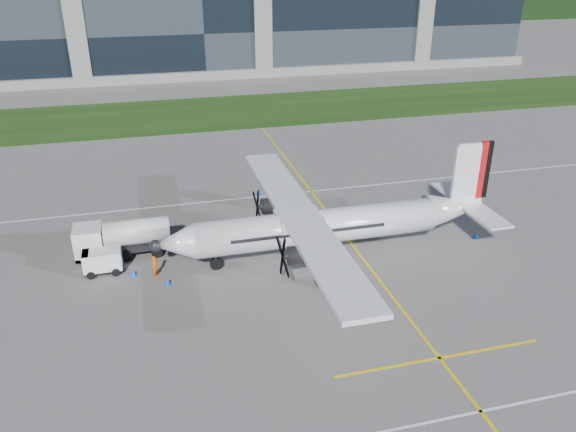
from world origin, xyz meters
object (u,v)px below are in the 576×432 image
at_px(baggage_tug, 103,262).
at_px(ground_crew_person, 155,265).
at_px(fuel_tanker_truck, 116,239).
at_px(safety_cone_nose_port, 168,281).
at_px(safety_cone_fwd, 133,273).
at_px(safety_cone_tail, 476,235).
at_px(turboprop_aircraft, 330,207).
at_px(safety_cone_stbdwing, 259,192).

relative_size(baggage_tug, ground_crew_person, 1.49).
relative_size(fuel_tanker_truck, safety_cone_nose_port, 14.00).
bearing_deg(safety_cone_fwd, fuel_tanker_truck, 107.52).
relative_size(safety_cone_tail, safety_cone_fwd, 1.00).
distance_m(turboprop_aircraft, ground_crew_person, 12.53).
height_order(turboprop_aircraft, fuel_tanker_truck, turboprop_aircraft).
distance_m(turboprop_aircraft, baggage_tug, 15.94).
bearing_deg(safety_cone_nose_port, ground_crew_person, 121.45).
bearing_deg(safety_cone_nose_port, safety_cone_fwd, 142.96).
xyz_separation_m(ground_crew_person, safety_cone_nose_port, (0.72, -1.18, -0.65)).
relative_size(fuel_tanker_truck, ground_crew_person, 3.89).
bearing_deg(safety_cone_nose_port, turboprop_aircraft, 5.79).
bearing_deg(safety_cone_fwd, turboprop_aircraft, -2.04).
relative_size(turboprop_aircraft, fuel_tanker_truck, 3.61).
height_order(fuel_tanker_truck, ground_crew_person, fuel_tanker_truck).
bearing_deg(ground_crew_person, safety_cone_fwd, 98.91).
relative_size(baggage_tug, safety_cone_nose_port, 5.36).
distance_m(baggage_tug, safety_cone_nose_port, 4.95).
height_order(baggage_tug, ground_crew_person, ground_crew_person).
distance_m(fuel_tanker_truck, baggage_tug, 2.41).
xyz_separation_m(fuel_tanker_truck, safety_cone_fwd, (1.03, -3.25, -1.06)).
xyz_separation_m(turboprop_aircraft, fuel_tanker_truck, (-14.69, 3.74, -2.48)).
distance_m(fuel_tanker_truck, safety_cone_nose_port, 5.96).
xyz_separation_m(safety_cone_stbdwing, safety_cone_fwd, (-11.07, -11.74, 0.00)).
xyz_separation_m(turboprop_aircraft, safety_cone_stbdwing, (-2.59, 12.22, -3.54)).
distance_m(ground_crew_person, safety_cone_tail, 23.85).
height_order(safety_cone_stbdwing, safety_cone_fwd, same).
relative_size(fuel_tanker_truck, safety_cone_tail, 14.00).
height_order(turboprop_aircraft, safety_cone_nose_port, turboprop_aircraft).
distance_m(safety_cone_stbdwing, safety_cone_nose_port, 16.07).
xyz_separation_m(safety_cone_tail, safety_cone_nose_port, (-23.12, -0.79, 0.00)).
relative_size(ground_crew_person, safety_cone_fwd, 3.60).
relative_size(turboprop_aircraft, ground_crew_person, 14.05).
relative_size(fuel_tanker_truck, safety_cone_fwd, 14.00).
height_order(ground_crew_person, safety_cone_fwd, ground_crew_person).
height_order(baggage_tug, safety_cone_nose_port, baggage_tug).
bearing_deg(turboprop_aircraft, safety_cone_fwd, 177.96).
bearing_deg(safety_cone_fwd, safety_cone_nose_port, -37.04).
bearing_deg(safety_cone_stbdwing, fuel_tanker_truck, -144.95).
bearing_deg(safety_cone_fwd, safety_cone_stbdwing, 46.67).
distance_m(turboprop_aircraft, safety_cone_nose_port, 12.07).
distance_m(fuel_tanker_truck, safety_cone_tail, 26.67).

